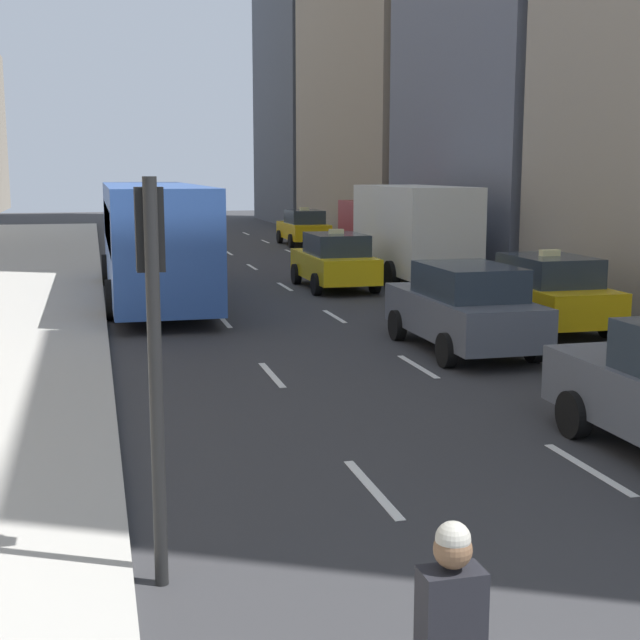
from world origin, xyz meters
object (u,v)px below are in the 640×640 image
at_px(taxi_lead, 544,292).
at_px(city_bus, 152,237).
at_px(taxi_third, 335,261).
at_px(box_truck, 404,229).
at_px(taxi_second, 304,227).
at_px(sedan_silver_behind, 464,307).
at_px(traffic_light_pole, 153,316).

relative_size(taxi_lead, city_bus, 0.38).
xyz_separation_m(taxi_third, box_truck, (2.80, 1.52, 0.83)).
xyz_separation_m(taxi_second, sedan_silver_behind, (-2.80, -26.13, 0.03)).
bearing_deg(box_truck, taxi_third, -151.49).
bearing_deg(taxi_second, box_truck, -90.00).
distance_m(taxi_third, box_truck, 3.29).
height_order(city_bus, traffic_light_pole, traffic_light_pole).
relative_size(taxi_lead, taxi_second, 1.00).
height_order(taxi_third, traffic_light_pole, traffic_light_pole).
xyz_separation_m(sedan_silver_behind, city_bus, (-5.61, 8.99, 0.88)).
height_order(city_bus, box_truck, city_bus).
bearing_deg(taxi_second, sedan_silver_behind, -96.12).
relative_size(taxi_lead, box_truck, 0.52).
bearing_deg(box_truck, traffic_light_pole, -115.07).
height_order(taxi_lead, taxi_second, same).
height_order(taxi_third, sedan_silver_behind, taxi_third).
distance_m(taxi_lead, traffic_light_pole, 14.48).
bearing_deg(sedan_silver_behind, traffic_light_pole, -127.20).
height_order(taxi_second, traffic_light_pole, traffic_light_pole).
bearing_deg(taxi_third, sedan_silver_behind, -90.00).
distance_m(taxi_lead, taxi_third, 8.58).
relative_size(sedan_silver_behind, box_truck, 0.54).
relative_size(sedan_silver_behind, city_bus, 0.39).
relative_size(city_bus, box_truck, 1.38).
distance_m(taxi_third, city_bus, 5.77).
relative_size(taxi_second, sedan_silver_behind, 0.97).
height_order(taxi_third, box_truck, box_truck).
bearing_deg(sedan_silver_behind, taxi_third, 90.00).
xyz_separation_m(taxi_third, city_bus, (-5.61, -1.01, 0.91)).
distance_m(sedan_silver_behind, box_truck, 11.88).
bearing_deg(taxi_third, traffic_light_pole, -109.66).
distance_m(taxi_second, traffic_light_pole, 36.34).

